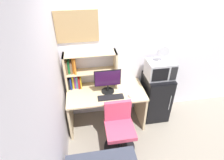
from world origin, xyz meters
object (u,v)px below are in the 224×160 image
object	(u,v)px
desk_fan	(163,53)
computer_mouse	(130,95)
wall_corkboard	(77,27)
monitor	(108,80)
hutch_bookshelf	(83,71)
mini_fridge	(155,97)
keyboard	(111,97)
microwave	(160,69)
desk_chair	(119,130)

from	to	relation	value
desk_fan	computer_mouse	bearing A→B (deg)	-156.65
desk_fan	wall_corkboard	xyz separation A→B (m)	(-1.33, 0.26, 0.42)
monitor	desk_fan	bearing A→B (deg)	3.89
hutch_bookshelf	desk_fan	size ratio (longest dim) A/B	3.19
computer_mouse	mini_fridge	distance (m)	0.71
monitor	keyboard	size ratio (longest dim) A/B	1.04
mini_fridge	microwave	bearing A→B (deg)	89.84
computer_mouse	wall_corkboard	bearing A→B (deg)	145.60
hutch_bookshelf	monitor	distance (m)	0.46
hutch_bookshelf	microwave	distance (m)	1.32
hutch_bookshelf	monitor	bearing A→B (deg)	-29.89
microwave	desk_fan	distance (m)	0.31
microwave	hutch_bookshelf	bearing A→B (deg)	173.25
hutch_bookshelf	monitor	xyz separation A→B (m)	(0.39, -0.22, -0.09)
computer_mouse	wall_corkboard	distance (m)	1.36
desk_fan	wall_corkboard	distance (m)	1.42
keyboard	mini_fridge	bearing A→B (deg)	15.30
computer_mouse	desk_chair	world-z (taller)	desk_chair
hutch_bookshelf	desk_fan	distance (m)	1.36
monitor	desk_chair	bearing A→B (deg)	-80.19
desk_chair	hutch_bookshelf	bearing A→B (deg)	122.10
keyboard	hutch_bookshelf	bearing A→B (deg)	135.51
monitor	microwave	world-z (taller)	microwave
keyboard	desk_fan	distance (m)	1.11
monitor	keyboard	bearing A→B (deg)	-83.08
monitor	desk_fan	world-z (taller)	desk_fan
keyboard	desk_chair	world-z (taller)	desk_chair
monitor	keyboard	distance (m)	0.28
keyboard	computer_mouse	xyz separation A→B (m)	(0.32, -0.01, 0.01)
mini_fridge	microwave	world-z (taller)	microwave
mini_fridge	wall_corkboard	xyz separation A→B (m)	(-1.33, 0.26, 1.33)
keyboard	desk_fan	xyz separation A→B (m)	(0.90, 0.24, 0.61)
desk_chair	microwave	bearing A→B (deg)	36.74
mini_fridge	microwave	distance (m)	0.60
computer_mouse	desk_chair	xyz separation A→B (m)	(-0.24, -0.36, -0.40)
microwave	desk_chair	distance (m)	1.24
hutch_bookshelf	wall_corkboard	size ratio (longest dim) A/B	1.33
monitor	microwave	size ratio (longest dim) A/B	0.94
hutch_bookshelf	monitor	size ratio (longest dim) A/B	1.98
monitor	hutch_bookshelf	bearing A→B (deg)	150.11
wall_corkboard	microwave	bearing A→B (deg)	-10.79
mini_fridge	desk_chair	world-z (taller)	mini_fridge
computer_mouse	wall_corkboard	size ratio (longest dim) A/B	0.13
microwave	desk_chair	size ratio (longest dim) A/B	0.56
hutch_bookshelf	keyboard	bearing A→B (deg)	-44.49
hutch_bookshelf	desk_chair	size ratio (longest dim) A/B	1.04
computer_mouse	hutch_bookshelf	bearing A→B (deg)	150.36
microwave	desk_fan	bearing A→B (deg)	-55.14
microwave	desk_fan	world-z (taller)	desk_fan
desk_fan	desk_chair	world-z (taller)	desk_fan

